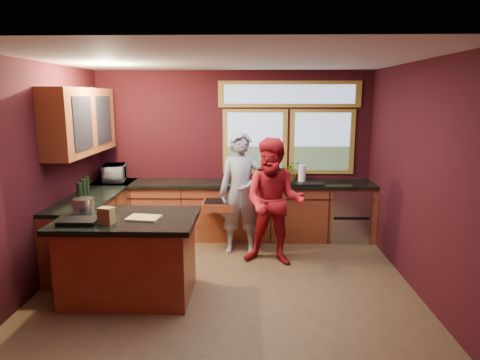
{
  "coord_description": "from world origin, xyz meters",
  "views": [
    {
      "loc": [
        0.28,
        -5.04,
        2.29
      ],
      "look_at": [
        0.14,
        0.4,
        1.22
      ],
      "focal_mm": 32.0,
      "sensor_mm": 36.0,
      "label": 1
    }
  ],
  "objects_px": {
    "cutting_board": "(144,218)",
    "person_grey": "(241,193)",
    "island": "(129,256)",
    "person_red": "(274,202)",
    "stock_pot": "(84,206)"
  },
  "relations": [
    {
      "from": "cutting_board",
      "to": "person_grey",
      "type": "bearing_deg",
      "value": 55.55
    },
    {
      "from": "cutting_board",
      "to": "island",
      "type": "bearing_deg",
      "value": 165.96
    },
    {
      "from": "island",
      "to": "cutting_board",
      "type": "relative_size",
      "value": 4.43
    },
    {
      "from": "person_red",
      "to": "stock_pot",
      "type": "bearing_deg",
      "value": -145.74
    },
    {
      "from": "island",
      "to": "person_red",
      "type": "bearing_deg",
      "value": 31.16
    },
    {
      "from": "person_grey",
      "to": "stock_pot",
      "type": "xyz_separation_m",
      "value": [
        -1.8,
        -1.34,
        0.14
      ]
    },
    {
      "from": "person_red",
      "to": "cutting_board",
      "type": "height_order",
      "value": "person_red"
    },
    {
      "from": "island",
      "to": "person_red",
      "type": "xyz_separation_m",
      "value": [
        1.71,
        1.03,
        0.4
      ]
    },
    {
      "from": "person_red",
      "to": "stock_pot",
      "type": "height_order",
      "value": "person_red"
    },
    {
      "from": "cutting_board",
      "to": "stock_pot",
      "type": "bearing_deg",
      "value": 165.07
    },
    {
      "from": "person_grey",
      "to": "cutting_board",
      "type": "height_order",
      "value": "person_grey"
    },
    {
      "from": "island",
      "to": "person_red",
      "type": "relative_size",
      "value": 0.89
    },
    {
      "from": "cutting_board",
      "to": "person_red",
      "type": "bearing_deg",
      "value": 35.68
    },
    {
      "from": "island",
      "to": "person_red",
      "type": "height_order",
      "value": "person_red"
    },
    {
      "from": "island",
      "to": "person_grey",
      "type": "height_order",
      "value": "person_grey"
    }
  ]
}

